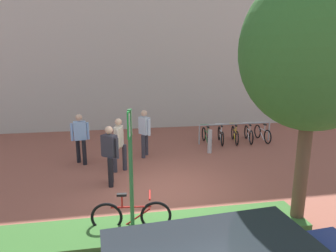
{
  "coord_description": "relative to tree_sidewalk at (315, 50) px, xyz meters",
  "views": [
    {
      "loc": [
        -1.26,
        -7.41,
        3.59
      ],
      "look_at": [
        0.44,
        2.28,
        1.29
      ],
      "focal_mm": 32.0,
      "sensor_mm": 36.0,
      "label": 1
    }
  ],
  "objects": [
    {
      "name": "ground_plane",
      "position": [
        -2.58,
        2.01,
        -3.7
      ],
      "size": [
        60.0,
        60.0,
        0.0
      ],
      "primitive_type": "plane",
      "color": "brown"
    },
    {
      "name": "building_facade",
      "position": [
        -2.58,
        10.06,
        1.3
      ],
      "size": [
        28.0,
        1.2,
        10.0
      ],
      "primitive_type": "cube",
      "color": "#B2ADA3",
      "rests_on": "ground"
    },
    {
      "name": "planter_strip",
      "position": [
        -3.4,
        0.14,
        -3.62
      ],
      "size": [
        7.0,
        1.1,
        0.16
      ],
      "primitive_type": "cube",
      "color": "#336028",
      "rests_on": "ground"
    },
    {
      "name": "tree_sidewalk",
      "position": [
        0.0,
        0.0,
        0.0
      ],
      "size": [
        2.91,
        2.91,
        5.32
      ],
      "color": "brown",
      "rests_on": "ground"
    },
    {
      "name": "parking_sign_post",
      "position": [
        -3.6,
        0.14,
        -1.99
      ],
      "size": [
        0.11,
        0.36,
        2.62
      ],
      "color": "#2D7238",
      "rests_on": "ground"
    },
    {
      "name": "bike_at_sign",
      "position": [
        -3.61,
        0.28,
        -3.35
      ],
      "size": [
        1.68,
        0.42,
        0.86
      ],
      "color": "black",
      "rests_on": "ground"
    },
    {
      "name": "bike_rack_cluster",
      "position": [
        1.1,
        6.24,
        -3.35
      ],
      "size": [
        3.21,
        1.57,
        0.83
      ],
      "color": "#99999E",
      "rests_on": "ground"
    },
    {
      "name": "bollard_steel",
      "position": [
        -0.4,
        5.03,
        -3.25
      ],
      "size": [
        0.16,
        0.16,
        0.9
      ],
      "primitive_type": "cylinder",
      "color": "#ADADB2",
      "rests_on": "ground"
    },
    {
      "name": "person_casual_tan",
      "position": [
        -2.86,
        5.05,
        -2.72
      ],
      "size": [
        0.42,
        0.52,
        1.72
      ],
      "color": "#2D2D38",
      "rests_on": "ground"
    },
    {
      "name": "person_suited_navy",
      "position": [
        -4.06,
        2.73,
        -2.72
      ],
      "size": [
        0.5,
        0.44,
        1.72
      ],
      "color": "black",
      "rests_on": "ground"
    },
    {
      "name": "person_shirt_blue",
      "position": [
        -5.07,
        4.67,
        -2.72
      ],
      "size": [
        0.6,
        0.4,
        1.72
      ],
      "color": "black",
      "rests_on": "ground"
    },
    {
      "name": "person_shirt_white",
      "position": [
        -3.79,
        3.75,
        -2.72
      ],
      "size": [
        0.45,
        0.6,
        1.72
      ],
      "color": "#2D2D38",
      "rests_on": "ground"
    }
  ]
}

